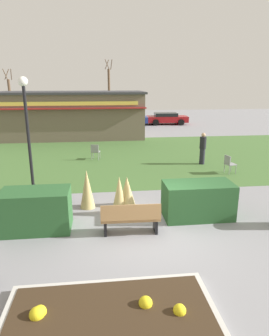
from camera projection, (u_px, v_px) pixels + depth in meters
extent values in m
plane|color=gray|center=(157.00, 232.00, 8.78)|extent=(80.00, 80.00, 0.00)
cube|color=#446B33|center=(127.00, 156.00, 17.82)|extent=(36.00, 12.00, 0.01)
cube|color=beige|center=(111.00, 327.00, 5.27)|extent=(3.97, 2.48, 0.14)
cube|color=#382819|center=(111.00, 323.00, 5.25)|extent=(3.73, 2.24, 0.04)
sphere|color=yellow|center=(180.00, 311.00, 5.48)|extent=(0.24, 0.24, 0.24)
sphere|color=yellow|center=(146.00, 303.00, 5.66)|extent=(0.27, 0.27, 0.27)
sphere|color=yellow|center=(40.00, 312.00, 5.44)|extent=(0.25, 0.25, 0.25)
sphere|color=yellow|center=(37.00, 314.00, 5.39)|extent=(0.28, 0.28, 0.28)
cube|color=#9E7547|center=(131.00, 218.00, 8.61)|extent=(1.71, 0.52, 0.06)
cube|color=#9E7547|center=(131.00, 213.00, 8.32)|extent=(1.70, 0.17, 0.44)
cube|color=black|center=(105.00, 226.00, 8.61)|extent=(0.09, 0.44, 0.45)
cube|color=black|center=(155.00, 224.00, 8.74)|extent=(0.09, 0.44, 0.45)
cube|color=#9E7547|center=(102.00, 216.00, 8.51)|extent=(0.07, 0.44, 0.06)
cube|color=#9E7547|center=(158.00, 213.00, 8.65)|extent=(0.07, 0.44, 0.06)
cube|color=#28562B|center=(36.00, 210.00, 8.74)|extent=(1.98, 1.10, 1.23)
cube|color=#28562B|center=(198.00, 200.00, 9.59)|extent=(2.19, 1.10, 1.16)
cone|color=tan|center=(119.00, 196.00, 9.77)|extent=(0.55, 0.55, 1.32)
cone|color=tan|center=(127.00, 191.00, 10.49)|extent=(0.61, 0.61, 1.08)
cone|color=tan|center=(128.00, 199.00, 9.85)|extent=(0.62, 0.62, 1.05)
cone|color=tan|center=(87.00, 189.00, 10.31)|extent=(0.51, 0.51, 1.36)
cylinder|color=black|center=(33.00, 187.00, 12.18)|extent=(0.22, 0.22, 0.20)
cylinder|color=black|center=(29.00, 140.00, 11.64)|extent=(0.12, 0.12, 4.10)
sphere|color=white|center=(23.00, 81.00, 11.03)|extent=(0.36, 0.36, 0.36)
cube|color=#6B5B4C|center=(72.00, 116.00, 23.62)|extent=(10.98, 4.42, 3.40)
cube|color=#333338|center=(71.00, 93.00, 23.13)|extent=(11.28, 4.72, 0.16)
cube|color=maroon|center=(69.00, 109.00, 21.13)|extent=(11.08, 0.36, 0.08)
cube|color=#D8CC4C|center=(69.00, 104.00, 21.19)|extent=(9.89, 0.04, 0.28)
cube|color=gray|center=(231.00, 164.00, 14.33)|extent=(0.53, 0.53, 0.04)
cube|color=gray|center=(227.00, 160.00, 14.20)|extent=(0.14, 0.44, 0.44)
cylinder|color=gray|center=(236.00, 169.00, 14.28)|extent=(0.03, 0.03, 0.45)
cylinder|color=gray|center=(231.00, 167.00, 14.62)|extent=(0.03, 0.03, 0.45)
cylinder|color=gray|center=(229.00, 170.00, 14.15)|extent=(0.03, 0.03, 0.45)
cylinder|color=gray|center=(224.00, 168.00, 14.50)|extent=(0.03, 0.03, 0.45)
cube|color=gray|center=(96.00, 152.00, 16.94)|extent=(0.54, 0.54, 0.04)
cube|color=gray|center=(95.00, 149.00, 16.68)|extent=(0.44, 0.15, 0.44)
cylinder|color=gray|center=(100.00, 155.00, 17.15)|extent=(0.03, 0.03, 0.45)
cylinder|color=gray|center=(93.00, 155.00, 17.20)|extent=(0.03, 0.03, 0.45)
cylinder|color=gray|center=(98.00, 156.00, 16.79)|extent=(0.03, 0.03, 0.45)
cylinder|color=gray|center=(92.00, 156.00, 16.84)|extent=(0.03, 0.03, 0.45)
cylinder|color=#23232D|center=(202.00, 156.00, 15.96)|extent=(0.28, 0.28, 0.85)
cylinder|color=black|center=(203.00, 143.00, 15.76)|extent=(0.34, 0.34, 0.62)
sphere|color=tan|center=(204.00, 135.00, 15.64)|extent=(0.22, 0.22, 0.22)
cube|color=#2D6638|center=(72.00, 120.00, 30.14)|extent=(4.36, 2.21, 0.60)
cube|color=black|center=(70.00, 116.00, 30.02)|extent=(2.46, 1.81, 0.44)
cylinder|color=black|center=(86.00, 121.00, 31.11)|extent=(0.66, 0.28, 0.64)
cylinder|color=black|center=(84.00, 124.00, 29.34)|extent=(0.66, 0.28, 0.64)
cylinder|color=black|center=(61.00, 122.00, 31.07)|extent=(0.66, 0.28, 0.64)
cylinder|color=black|center=(57.00, 124.00, 29.31)|extent=(0.66, 0.28, 0.64)
cube|color=navy|center=(127.00, 120.00, 30.76)|extent=(4.27, 1.97, 0.60)
cube|color=black|center=(125.00, 115.00, 30.63)|extent=(2.37, 1.68, 0.44)
cylinder|color=black|center=(139.00, 121.00, 31.80)|extent=(0.65, 0.25, 0.64)
cylinder|color=black|center=(140.00, 123.00, 30.03)|extent=(0.65, 0.25, 0.64)
cylinder|color=black|center=(114.00, 121.00, 31.61)|extent=(0.65, 0.25, 0.64)
cylinder|color=black|center=(114.00, 123.00, 29.85)|extent=(0.65, 0.25, 0.64)
cube|color=maroon|center=(167.00, 119.00, 31.23)|extent=(4.29, 2.03, 0.60)
cube|color=black|center=(166.00, 115.00, 31.10)|extent=(2.39, 1.71, 0.44)
cylinder|color=black|center=(178.00, 120.00, 32.25)|extent=(0.65, 0.26, 0.64)
cylinder|color=black|center=(181.00, 122.00, 30.48)|extent=(0.65, 0.26, 0.64)
cylinder|color=black|center=(154.00, 120.00, 32.10)|extent=(0.65, 0.26, 0.64)
cylinder|color=black|center=(156.00, 122.00, 30.33)|extent=(0.65, 0.26, 0.64)
cylinder|color=brown|center=(11.00, 101.00, 32.52)|extent=(0.28, 0.28, 4.57)
cylinder|color=brown|center=(11.00, 74.00, 31.89)|extent=(0.25, 0.58, 1.12)
cylinder|color=brown|center=(7.00, 74.00, 32.02)|extent=(0.54, 0.36, 1.12)
cylinder|color=brown|center=(5.00, 74.00, 31.44)|extent=(0.54, 0.35, 1.12)
cylinder|color=brown|center=(109.00, 94.00, 35.64)|extent=(0.28, 0.28, 5.75)
cylinder|color=brown|center=(111.00, 64.00, 34.85)|extent=(0.25, 0.58, 1.12)
cylinder|color=brown|center=(107.00, 65.00, 34.98)|extent=(0.54, 0.36, 1.12)
cylinder|color=brown|center=(107.00, 64.00, 34.40)|extent=(0.54, 0.35, 1.12)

